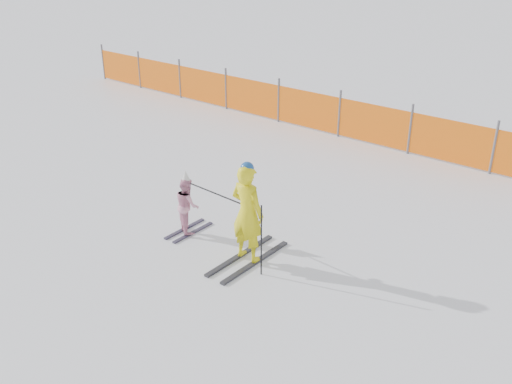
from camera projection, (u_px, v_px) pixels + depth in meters
ground at (237, 255)px, 9.69m from camera, size 120.00×120.00×0.00m
adult at (247, 213)px, 9.18m from camera, size 0.62×1.66×1.76m
child at (187, 204)px, 10.21m from camera, size 0.63×0.97×1.21m
ski_poles at (238, 216)px, 9.23m from camera, size 1.80×0.28×1.23m
safety_fence at (260, 98)px, 16.50m from camera, size 14.70×0.06×1.25m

